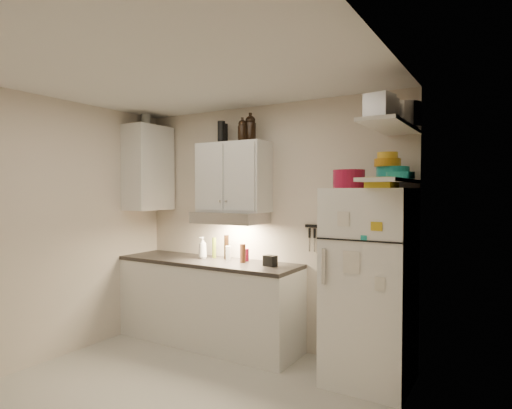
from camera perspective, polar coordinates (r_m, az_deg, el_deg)
The scene contains 36 objects.
floor at distance 3.81m, azimuth -11.30°, elevation -24.49°, with size 3.20×3.00×0.02m, color #B4B0A6.
ceiling at distance 3.54m, azimuth -11.57°, elevation 17.06°, with size 3.20×3.00×0.02m, color silver.
back_wall at distance 4.66m, azimuth 1.25°, elevation -2.82°, with size 3.20×0.02×2.60m, color beige.
left_wall at distance 4.68m, azimuth -26.15°, elevation -2.99°, with size 0.02×3.00×2.60m, color beige.
right_wall at distance 2.64m, azimuth 15.46°, elevation -6.44°, with size 0.02×3.00×2.60m, color beige.
base_cabinet at distance 4.85m, azimuth -6.44°, elevation -12.97°, with size 2.10×0.60×0.88m, color silver.
countertop at distance 4.75m, azimuth -6.45°, elevation -7.60°, with size 2.10×0.62×0.04m, color #292523.
upper_cabinet at distance 4.66m, azimuth -3.03°, elevation 3.64°, with size 0.80×0.33×0.75m, color silver.
side_cabinet at distance 5.28m, azimuth -14.15°, elevation 4.72°, with size 0.33×0.55×1.00m, color silver.
range_hood at distance 4.61m, azimuth -3.48°, elevation -1.75°, with size 0.76×0.46×0.12m, color silver.
fridge at distance 3.91m, azimuth 14.91°, elevation -10.43°, with size 0.70×0.68×1.70m, color white.
shelf_hi at distance 3.68m, azimuth 17.52°, elevation 9.91°, with size 0.30×0.95×0.03m, color silver.
shelf_lo at distance 3.65m, azimuth 17.45°, elevation 3.05°, with size 0.30×0.95×0.03m, color silver.
knife_strip at distance 4.33m, azimuth 9.15°, elevation -2.93°, with size 0.42×0.02×0.03m, color black.
dutch_oven at distance 3.73m, azimuth 12.27°, elevation 3.34°, with size 0.27×0.27×0.16m, color maroon.
book_stack at distance 3.55m, azimuth 16.44°, elevation 2.81°, with size 0.20×0.26×0.09m, color gold.
spice_jar at distance 3.70m, azimuth 16.47°, elevation 2.82°, with size 0.06×0.06×0.09m, color silver.
stock_pot at distance 3.92m, azimuth 19.11°, elevation 11.14°, with size 0.29×0.29×0.21m, color silver.
tin_a at distance 3.64m, azimuth 16.55°, elevation 11.86°, with size 0.20×0.18×0.20m, color #AAAAAD.
tin_b at distance 3.40m, azimuth 16.15°, elevation 12.44°, with size 0.18×0.18×0.18m, color #AAAAAD.
bowl_teal at distance 3.87m, azimuth 17.77°, elevation 4.00°, with size 0.28×0.28×0.11m, color teal.
bowl_orange at distance 3.84m, azimuth 17.12°, elevation 5.35°, with size 0.22×0.22×0.07m, color #BF7E12.
bowl_yellow at distance 3.84m, azimuth 17.12°, elevation 6.25°, with size 0.17×0.17×0.06m, color gold.
plates at distance 3.69m, azimuth 18.69°, elevation 3.69°, with size 0.22×0.22×0.06m, color teal.
growler_a at distance 4.55m, azimuth -1.83°, elevation 9.87°, with size 0.10×0.10×0.23m, color black, non-canonical shape.
growler_b at distance 4.58m, azimuth -0.75°, elevation 10.13°, with size 0.12×0.12×0.28m, color black, non-canonical shape.
thermos_a at distance 4.84m, azimuth -4.24°, elevation 9.36°, with size 0.08×0.08×0.22m, color black.
thermos_b at distance 4.76m, azimuth -4.64°, elevation 9.58°, with size 0.08×0.08×0.24m, color black.
side_jar at distance 5.42m, azimuth -14.46°, elevation 10.76°, with size 0.11×0.11×0.15m, color silver.
soap_bottle at distance 4.84m, azimuth -7.14°, elevation -5.57°, with size 0.10×0.10×0.27m, color silver.
pepper_mill at distance 4.54m, azimuth -1.79°, elevation -6.52°, with size 0.06×0.06×0.20m, color brown.
oil_bottle at distance 4.86m, azimuth -5.60°, elevation -5.76°, with size 0.04×0.04×0.23m, color #60731C.
vinegar_bottle at distance 4.77m, azimuth -3.95°, elevation -5.68°, with size 0.06×0.06×0.27m, color black.
clear_bottle at distance 4.64m, azimuth -3.73°, elevation -6.55°, with size 0.05×0.05×0.16m, color silver.
red_jar at distance 4.64m, azimuth -1.36°, elevation -6.73°, with size 0.07×0.07×0.14m, color maroon.
caddy at distance 4.33m, azimuth 1.90°, elevation -7.51°, with size 0.13×0.09×0.11m, color black.
Camera 1 is at (2.31, -2.52, 1.68)m, focal length 30.00 mm.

